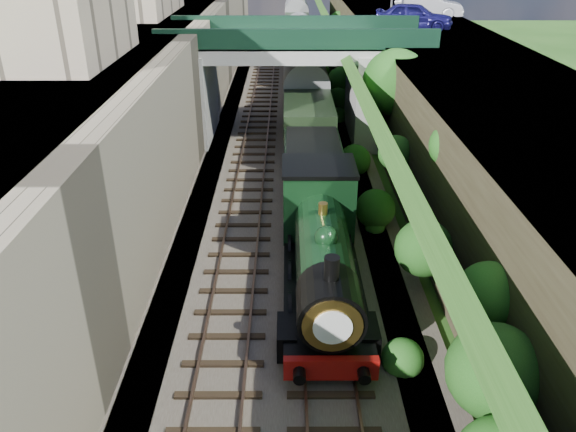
{
  "coord_description": "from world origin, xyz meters",
  "views": [
    {
      "loc": [
        -0.05,
        -11.21,
        11.93
      ],
      "look_at": [
        0.0,
        7.71,
        2.41
      ],
      "focal_mm": 35.0,
      "sensor_mm": 36.0,
      "label": 1
    }
  ],
  "objects_px": {
    "car_blue": "(414,16)",
    "locomotive": "(322,251)",
    "tender": "(313,178)",
    "road_bridge": "(302,75)",
    "tree": "(397,85)",
    "car_silver": "(429,6)"
  },
  "relations": [
    {
      "from": "car_blue",
      "to": "locomotive",
      "type": "relative_size",
      "value": 0.49
    },
    {
      "from": "locomotive",
      "to": "tender",
      "type": "height_order",
      "value": "locomotive"
    },
    {
      "from": "locomotive",
      "to": "tender",
      "type": "xyz_separation_m",
      "value": [
        -0.0,
        7.36,
        -0.27
      ]
    },
    {
      "from": "car_blue",
      "to": "locomotive",
      "type": "xyz_separation_m",
      "value": [
        -7.17,
        -21.76,
        -5.22
      ]
    },
    {
      "from": "road_bridge",
      "to": "locomotive",
      "type": "xyz_separation_m",
      "value": [
        0.26,
        -18.04,
        -2.18
      ]
    },
    {
      "from": "tree",
      "to": "locomotive",
      "type": "height_order",
      "value": "tree"
    },
    {
      "from": "tender",
      "to": "road_bridge",
      "type": "bearing_deg",
      "value": 91.37
    },
    {
      "from": "road_bridge",
      "to": "tender",
      "type": "relative_size",
      "value": 2.67
    },
    {
      "from": "road_bridge",
      "to": "car_blue",
      "type": "distance_m",
      "value": 8.84
    },
    {
      "from": "locomotive",
      "to": "road_bridge",
      "type": "bearing_deg",
      "value": 90.81
    },
    {
      "from": "road_bridge",
      "to": "tree",
      "type": "xyz_separation_m",
      "value": [
        4.97,
        -4.94,
        0.57
      ]
    },
    {
      "from": "road_bridge",
      "to": "car_silver",
      "type": "relative_size",
      "value": 3.13
    },
    {
      "from": "road_bridge",
      "to": "locomotive",
      "type": "distance_m",
      "value": 18.18
    },
    {
      "from": "road_bridge",
      "to": "tender",
      "type": "height_order",
      "value": "road_bridge"
    },
    {
      "from": "road_bridge",
      "to": "car_blue",
      "type": "relative_size",
      "value": 3.17
    },
    {
      "from": "car_blue",
      "to": "tender",
      "type": "relative_size",
      "value": 0.84
    },
    {
      "from": "road_bridge",
      "to": "car_silver",
      "type": "bearing_deg",
      "value": 45.06
    },
    {
      "from": "car_blue",
      "to": "locomotive",
      "type": "bearing_deg",
      "value": 177.63
    },
    {
      "from": "tender",
      "to": "tree",
      "type": "bearing_deg",
      "value": 50.59
    },
    {
      "from": "tree",
      "to": "car_silver",
      "type": "relative_size",
      "value": 1.29
    },
    {
      "from": "car_blue",
      "to": "tender",
      "type": "xyz_separation_m",
      "value": [
        -7.17,
        -14.4,
        -5.49
      ]
    },
    {
      "from": "car_silver",
      "to": "locomotive",
      "type": "relative_size",
      "value": 0.5
    }
  ]
}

